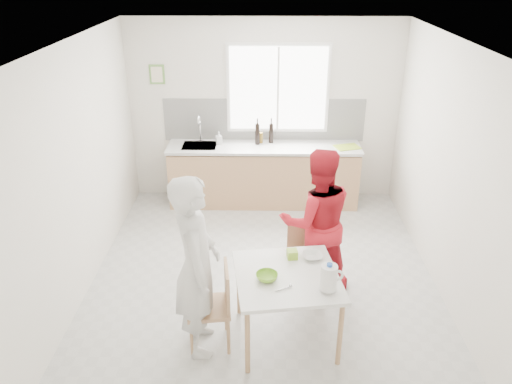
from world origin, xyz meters
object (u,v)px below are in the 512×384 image
at_px(person_red, 317,222).
at_px(wine_bottle_a, 257,134).
at_px(chair_far, 304,252).
at_px(wine_bottle_b, 271,133).
at_px(chair_left, 215,303).
at_px(bowl_green, 267,277).
at_px(bowl_white, 313,256).
at_px(milk_jug, 329,277).
at_px(person_white, 197,267).
at_px(dining_table, 287,282).

height_order(person_red, wine_bottle_a, person_red).
relative_size(chair_far, wine_bottle_a, 2.57).
bearing_deg(wine_bottle_b, chair_left, -99.75).
xyz_separation_m(chair_left, bowl_green, (0.49, 0.02, 0.29)).
distance_m(person_red, bowl_white, 0.58).
relative_size(chair_far, wine_bottle_b, 2.74).
relative_size(milk_jug, wine_bottle_b, 0.89).
distance_m(chair_left, bowl_white, 1.06).
relative_size(bowl_green, milk_jug, 0.77).
bearing_deg(bowl_green, wine_bottle_a, 92.41).
height_order(chair_left, bowl_white, chair_left).
bearing_deg(chair_left, bowl_white, 104.25).
height_order(person_white, person_red, person_white).
height_order(bowl_green, wine_bottle_a, wine_bottle_a).
relative_size(dining_table, chair_left, 1.25).
xyz_separation_m(chair_left, chair_far, (0.91, 0.95, -0.03)).
bearing_deg(bowl_white, chair_far, 92.78).
height_order(chair_far, bowl_white, chair_far).
relative_size(dining_table, bowl_white, 5.47).
bearing_deg(milk_jug, chair_left, 164.45).
height_order(milk_jug, wine_bottle_a, wine_bottle_a).
distance_m(person_red, wine_bottle_a, 2.34).
height_order(chair_left, person_white, person_white).
relative_size(bowl_green, wine_bottle_b, 0.68).
bearing_deg(person_red, milk_jug, 82.57).
distance_m(dining_table, wine_bottle_a, 3.12).
xyz_separation_m(dining_table, wine_bottle_b, (-0.12, 3.15, 0.41)).
xyz_separation_m(dining_table, person_white, (-0.83, -0.11, 0.24)).
bearing_deg(bowl_white, bowl_green, -141.17).
xyz_separation_m(person_white, person_red, (1.18, 0.97, -0.06)).
height_order(chair_left, wine_bottle_b, wine_bottle_b).
distance_m(chair_far, bowl_green, 1.07).
distance_m(person_white, bowl_green, 0.65).
xyz_separation_m(wine_bottle_a, wine_bottle_b, (0.20, 0.07, -0.01)).
distance_m(chair_far, bowl_white, 0.65).
distance_m(person_red, wine_bottle_b, 2.35).
xyz_separation_m(person_red, bowl_green, (-0.54, -0.93, -0.07)).
relative_size(dining_table, wine_bottle_b, 3.62).
distance_m(chair_left, person_white, 0.45).
distance_m(chair_left, milk_jug, 1.12).
relative_size(chair_far, bowl_green, 4.02).
distance_m(chair_left, wine_bottle_b, 3.34).
bearing_deg(dining_table, person_red, 67.61).
height_order(dining_table, chair_left, chair_left).
height_order(person_white, milk_jug, person_white).
bearing_deg(chair_left, bowl_green, 84.11).
bearing_deg(bowl_green, chair_far, 65.33).
xyz_separation_m(person_white, bowl_white, (1.10, 0.40, -0.14)).
xyz_separation_m(chair_left, wine_bottle_b, (0.56, 3.24, 0.59)).
relative_size(bowl_green, wine_bottle_a, 0.64).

